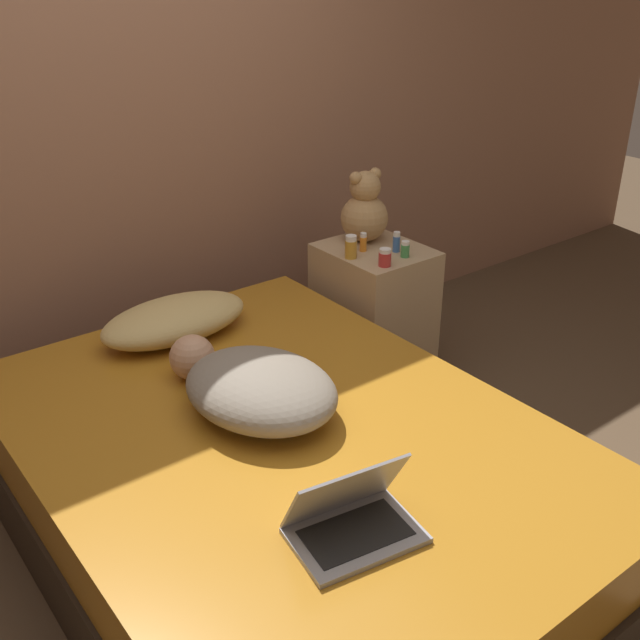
{
  "coord_description": "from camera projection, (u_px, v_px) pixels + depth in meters",
  "views": [
    {
      "loc": [
        -1.13,
        -1.66,
        1.88
      ],
      "look_at": [
        0.36,
        0.26,
        0.68
      ],
      "focal_mm": 42.0,
      "sensor_mm": 36.0,
      "label": 1
    }
  ],
  "objects": [
    {
      "name": "laptop",
      "position": [
        352.0,
        518.0,
        1.96
      ],
      "size": [
        0.37,
        0.28,
        0.21
      ],
      "rotation": [
        0.0,
        0.0,
        -0.16
      ],
      "color": "#9E9EA3",
      "rests_on": "bed"
    },
    {
      "name": "ground_plane",
      "position": [
        285.0,
        546.0,
        2.63
      ],
      "size": [
        12.0,
        12.0,
        0.0
      ],
      "primitive_type": "plane",
      "color": "brown"
    },
    {
      "name": "bottle_orange",
      "position": [
        363.0,
        242.0,
        3.35
      ],
      "size": [
        0.03,
        0.03,
        0.09
      ],
      "color": "orange",
      "rests_on": "nightstand"
    },
    {
      "name": "person_lying",
      "position": [
        254.0,
        386.0,
        2.47
      ],
      "size": [
        0.53,
        0.74,
        0.19
      ],
      "rotation": [
        0.0,
        0.0,
        0.18
      ],
      "color": "gray",
      "rests_on": "bed"
    },
    {
      "name": "bottle_red",
      "position": [
        385.0,
        258.0,
        3.19
      ],
      "size": [
        0.05,
        0.05,
        0.08
      ],
      "color": "#B72D2D",
      "rests_on": "nightstand"
    },
    {
      "name": "bottle_blue",
      "position": [
        396.0,
        242.0,
        3.34
      ],
      "size": [
        0.03,
        0.03,
        0.09
      ],
      "color": "#3866B2",
      "rests_on": "nightstand"
    },
    {
      "name": "bottle_green",
      "position": [
        405.0,
        249.0,
        3.29
      ],
      "size": [
        0.04,
        0.04,
        0.07
      ],
      "color": "#3D8E4C",
      "rests_on": "nightstand"
    },
    {
      "name": "nightstand",
      "position": [
        373.0,
        314.0,
        3.54
      ],
      "size": [
        0.42,
        0.48,
        0.67
      ],
      "color": "tan",
      "rests_on": "ground_plane"
    },
    {
      "name": "teddy_bear",
      "position": [
        365.0,
        210.0,
        3.42
      ],
      "size": [
        0.22,
        0.22,
        0.34
      ],
      "color": "tan",
      "rests_on": "nightstand"
    },
    {
      "name": "pillow",
      "position": [
        175.0,
        319.0,
        2.95
      ],
      "size": [
        0.6,
        0.33,
        0.15
      ],
      "color": "tan",
      "rests_on": "bed"
    },
    {
      "name": "wall_back",
      "position": [
        87.0,
        112.0,
        3.0
      ],
      "size": [
        8.0,
        0.06,
        2.6
      ],
      "color": "#996B51",
      "rests_on": "ground_plane"
    },
    {
      "name": "bed",
      "position": [
        283.0,
        491.0,
        2.52
      ],
      "size": [
        1.51,
        2.09,
        0.5
      ],
      "color": "#2D2319",
      "rests_on": "ground_plane"
    },
    {
      "name": "bottle_amber",
      "position": [
        351.0,
        247.0,
        3.27
      ],
      "size": [
        0.05,
        0.05,
        0.1
      ],
      "color": "gold",
      "rests_on": "nightstand"
    }
  ]
}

